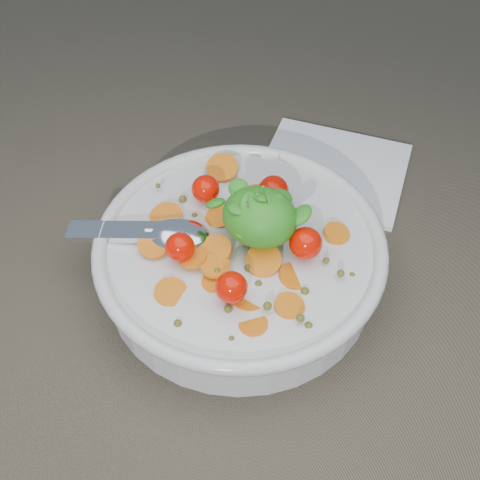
% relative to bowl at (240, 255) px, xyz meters
% --- Properties ---
extents(ground, '(6.00, 6.00, 0.00)m').
position_rel_bowl_xyz_m(ground, '(-0.00, 0.02, -0.03)').
color(ground, '#685E4A').
rests_on(ground, ground).
extents(bowl, '(0.31, 0.29, 0.12)m').
position_rel_bowl_xyz_m(bowl, '(0.00, 0.00, 0.00)').
color(bowl, silver).
rests_on(bowl, ground).
extents(napkin, '(0.18, 0.16, 0.01)m').
position_rel_bowl_xyz_m(napkin, '(0.04, 0.19, -0.03)').
color(napkin, white).
rests_on(napkin, ground).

